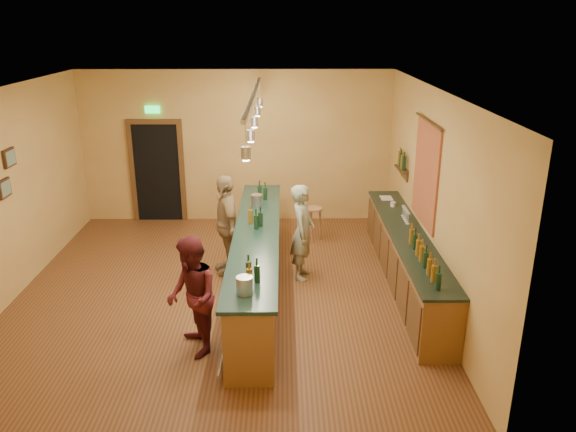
{
  "coord_description": "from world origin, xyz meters",
  "views": [
    {
      "loc": [
        0.98,
        -8.13,
        4.17
      ],
      "look_at": [
        1.05,
        0.2,
        1.22
      ],
      "focal_mm": 35.0,
      "sensor_mm": 36.0,
      "label": 1
    }
  ],
  "objects_px": {
    "bartender": "(303,232)",
    "back_counter": "(406,259)",
    "bar_stool": "(314,215)",
    "tasting_bar": "(257,257)",
    "customer_b": "(226,225)",
    "customer_a": "(192,297)"
  },
  "relations": [
    {
      "from": "tasting_bar",
      "to": "bar_stool",
      "type": "xyz_separation_m",
      "value": [
        1.02,
        2.2,
        -0.07
      ]
    },
    {
      "from": "bartender",
      "to": "customer_a",
      "type": "relative_size",
      "value": 1.02
    },
    {
      "from": "tasting_bar",
      "to": "customer_b",
      "type": "distance_m",
      "value": 1.0
    },
    {
      "from": "customer_a",
      "to": "bar_stool",
      "type": "relative_size",
      "value": 2.35
    },
    {
      "from": "customer_a",
      "to": "customer_b",
      "type": "xyz_separation_m",
      "value": [
        0.21,
        2.49,
        0.06
      ]
    },
    {
      "from": "customer_b",
      "to": "tasting_bar",
      "type": "bearing_deg",
      "value": 17.51
    },
    {
      "from": "bartender",
      "to": "back_counter",
      "type": "bearing_deg",
      "value": -92.26
    },
    {
      "from": "customer_a",
      "to": "bar_stool",
      "type": "xyz_separation_m",
      "value": [
        1.77,
        3.9,
        -0.26
      ]
    },
    {
      "from": "back_counter",
      "to": "bar_stool",
      "type": "relative_size",
      "value": 6.66
    },
    {
      "from": "customer_a",
      "to": "bartender",
      "type": "bearing_deg",
      "value": 126.5
    },
    {
      "from": "back_counter",
      "to": "customer_a",
      "type": "height_order",
      "value": "customer_a"
    },
    {
      "from": "tasting_bar",
      "to": "bartender",
      "type": "distance_m",
      "value": 0.95
    },
    {
      "from": "back_counter",
      "to": "customer_b",
      "type": "height_order",
      "value": "customer_b"
    },
    {
      "from": "bartender",
      "to": "customer_b",
      "type": "height_order",
      "value": "customer_b"
    },
    {
      "from": "back_counter",
      "to": "bar_stool",
      "type": "xyz_separation_m",
      "value": [
        -1.39,
        2.02,
        0.05
      ]
    },
    {
      "from": "tasting_bar",
      "to": "bar_stool",
      "type": "distance_m",
      "value": 2.43
    },
    {
      "from": "tasting_bar",
      "to": "customer_b",
      "type": "bearing_deg",
      "value": 124.73
    },
    {
      "from": "tasting_bar",
      "to": "customer_a",
      "type": "relative_size",
      "value": 3.18
    },
    {
      "from": "bartender",
      "to": "bar_stool",
      "type": "height_order",
      "value": "bartender"
    },
    {
      "from": "bartender",
      "to": "customer_b",
      "type": "bearing_deg",
      "value": 90.86
    },
    {
      "from": "tasting_bar",
      "to": "bartender",
      "type": "relative_size",
      "value": 3.13
    },
    {
      "from": "customer_a",
      "to": "back_counter",
      "type": "bearing_deg",
      "value": 100.58
    }
  ]
}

